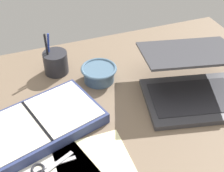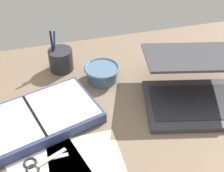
% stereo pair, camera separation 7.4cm
% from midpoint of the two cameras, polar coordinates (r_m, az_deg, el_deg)
% --- Properties ---
extents(desk_top, '(1.40, 1.00, 0.02)m').
position_cam_midpoint_polar(desk_top, '(1.02, 1.83, -6.25)').
color(desk_top, '#75604C').
rests_on(desk_top, ground).
extents(laptop, '(0.39, 0.40, 0.16)m').
position_cam_midpoint_polar(laptop, '(1.09, 16.70, -0.28)').
color(laptop, '#38383D').
rests_on(laptop, desk_top).
extents(bowl, '(0.13, 0.13, 0.06)m').
position_cam_midpoint_polar(bowl, '(1.14, 0.04, 2.43)').
color(bowl, slate).
rests_on(bowl, desk_top).
extents(pen_cup, '(0.09, 0.09, 0.16)m').
position_cam_midpoint_polar(pen_cup, '(1.20, -7.61, 4.78)').
color(pen_cup, '#28282D').
rests_on(pen_cup, desk_top).
extents(planner, '(0.44, 0.32, 0.04)m').
position_cam_midpoint_polar(planner, '(1.00, -11.80, -6.09)').
color(planner, navy).
rests_on(planner, desk_top).
extents(scissors, '(0.13, 0.07, 0.01)m').
position_cam_midpoint_polar(scissors, '(0.91, -11.30, -13.93)').
color(scissors, '#B7B7BC').
rests_on(scissors, desk_top).
extents(paper_sheet_beside_planner, '(0.25, 0.27, 0.00)m').
position_cam_midpoint_polar(paper_sheet_beside_planner, '(0.91, -9.94, -13.67)').
color(paper_sheet_beside_planner, silver).
rests_on(paper_sheet_beside_planner, desk_top).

